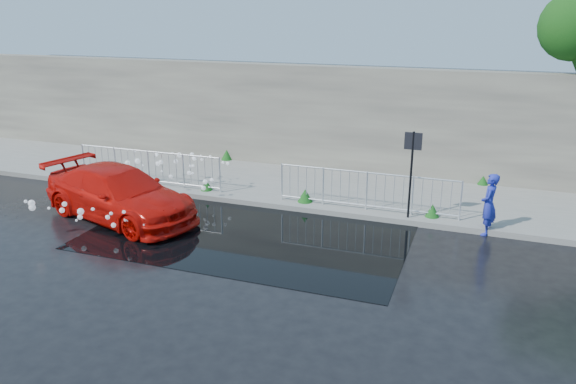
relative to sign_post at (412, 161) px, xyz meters
The scene contains 12 objects.
ground 5.50m from the sign_post, 143.57° to the right, with size 90.00×90.00×0.00m, color black.
pavement 4.90m from the sign_post, 155.66° to the left, with size 30.00×4.00×0.15m, color slate.
curb 4.51m from the sign_post, behind, with size 30.00×0.25×0.16m, color slate.
retaining_wall 5.87m from the sign_post, 135.69° to the left, with size 30.00×0.60×3.50m, color #5C554D.
puddle 4.59m from the sign_post, 150.42° to the right, with size 8.00×5.00×0.01m, color black.
sign_post is the anchor object (origin of this frame).
railing_left 8.26m from the sign_post, behind, with size 5.05×0.05×1.10m.
railing_right 1.57m from the sign_post, 168.23° to the left, with size 5.05×0.05×1.10m.
weeds 4.93m from the sign_post, 163.27° to the left, with size 12.17×3.93×0.38m.
water_spray 7.73m from the sign_post, behind, with size 3.68×5.70×0.96m.
red_car 7.87m from the sign_post, 162.78° to the right, with size 1.96×4.83×1.40m, color red.
person 2.20m from the sign_post, ahead, with size 0.58×0.38×1.60m, color #222CAE.
Camera 1 is at (5.96, -11.22, 5.52)m, focal length 35.00 mm.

